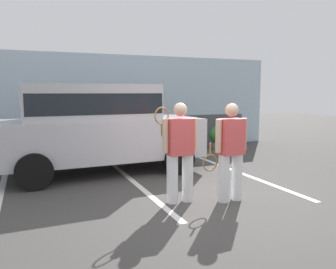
{
  "coord_description": "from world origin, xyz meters",
  "views": [
    {
      "loc": [
        -2.78,
        -5.0,
        1.87
      ],
      "look_at": [
        -0.24,
        1.2,
        1.05
      ],
      "focal_mm": 36.86,
      "sensor_mm": 36.0,
      "label": 1
    }
  ],
  "objects_px": {
    "parked_suv": "(96,124)",
    "tennis_player_man": "(180,151)",
    "potted_plant_by_porch": "(193,138)",
    "potted_plant_secondary": "(218,136)",
    "tennis_player_woman": "(231,151)"
  },
  "relations": [
    {
      "from": "parked_suv",
      "to": "tennis_player_man",
      "type": "xyz_separation_m",
      "value": [
        0.88,
        -2.74,
        -0.26
      ]
    },
    {
      "from": "parked_suv",
      "to": "potted_plant_by_porch",
      "type": "relative_size",
      "value": 6.86
    },
    {
      "from": "potted_plant_by_porch",
      "to": "potted_plant_secondary",
      "type": "distance_m",
      "value": 0.92
    },
    {
      "from": "parked_suv",
      "to": "tennis_player_woman",
      "type": "bearing_deg",
      "value": -62.55
    },
    {
      "from": "tennis_player_man",
      "to": "potted_plant_by_porch",
      "type": "height_order",
      "value": "tennis_player_man"
    },
    {
      "from": "potted_plant_by_porch",
      "to": "potted_plant_secondary",
      "type": "xyz_separation_m",
      "value": [
        0.91,
        -0.05,
        0.04
      ]
    },
    {
      "from": "potted_plant_secondary",
      "to": "parked_suv",
      "type": "bearing_deg",
      "value": -156.13
    },
    {
      "from": "tennis_player_woman",
      "to": "potted_plant_by_porch",
      "type": "relative_size",
      "value": 2.48
    },
    {
      "from": "tennis_player_woman",
      "to": "potted_plant_secondary",
      "type": "bearing_deg",
      "value": -122.33
    },
    {
      "from": "parked_suv",
      "to": "potted_plant_secondary",
      "type": "xyz_separation_m",
      "value": [
        4.39,
        1.94,
        -0.73
      ]
    },
    {
      "from": "tennis_player_woman",
      "to": "potted_plant_by_porch",
      "type": "bearing_deg",
      "value": -113.32
    },
    {
      "from": "tennis_player_man",
      "to": "potted_plant_by_porch",
      "type": "xyz_separation_m",
      "value": [
        2.59,
        4.74,
        -0.51
      ]
    },
    {
      "from": "potted_plant_by_porch",
      "to": "potted_plant_secondary",
      "type": "height_order",
      "value": "potted_plant_secondary"
    },
    {
      "from": "tennis_player_woman",
      "to": "potted_plant_secondary",
      "type": "distance_m",
      "value": 5.64
    },
    {
      "from": "parked_suv",
      "to": "potted_plant_by_porch",
      "type": "xyz_separation_m",
      "value": [
        3.47,
        1.99,
        -0.77
      ]
    }
  ]
}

